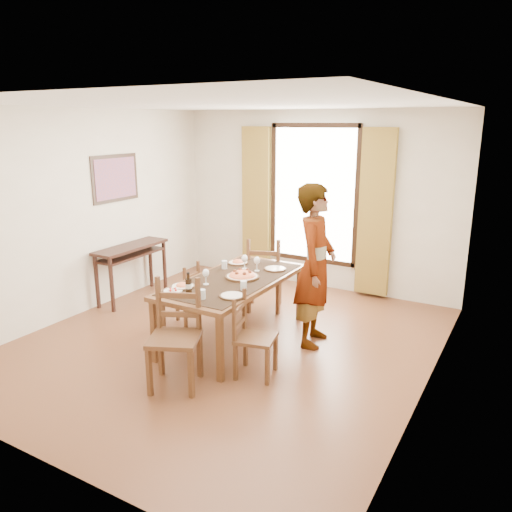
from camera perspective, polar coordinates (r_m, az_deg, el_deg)
The scene contains 22 objects.
ground at distance 5.99m, azimuth -3.28°, elevation -9.80°, with size 5.00×5.00×0.00m, color #57351B.
room_shell at distance 5.63m, azimuth -2.84°, elevation 5.08°, with size 4.60×5.10×2.74m.
console_table at distance 7.42m, azimuth -14.08°, elevation 0.30°, with size 0.38×1.20×0.80m.
dining_table at distance 5.83m, azimuth -2.58°, elevation -3.17°, with size 0.96×1.98×0.76m.
chair_west at distance 6.32m, azimuth -8.35°, elevation -4.75°, with size 0.41×0.41×0.85m.
chair_north at distance 6.81m, azimuth 0.96°, elevation -2.32°, with size 0.60×0.60×1.04m.
chair_south at distance 4.97m, azimuth -9.21°, elevation -9.23°, with size 0.62×0.62×1.06m.
chair_east at distance 5.11m, azimuth -0.35°, elevation -9.39°, with size 0.46×0.46×0.87m.
man at distance 5.70m, azimuth 6.81°, elevation -1.13°, with size 0.56×0.75×1.87m, color #979A9F.
plate_sw at distance 5.56m, azimuth -8.37°, elevation -3.28°, with size 0.27×0.27×0.05m, color silver, non-canonical shape.
plate_se at distance 5.21m, azimuth -2.74°, elevation -4.39°, with size 0.27×0.27×0.05m, color silver, non-canonical shape.
plate_nw at distance 6.41m, azimuth -2.07°, elevation -0.63°, with size 0.27×0.27×0.05m, color silver, non-canonical shape.
plate_ne at distance 6.15m, azimuth 2.17°, elevation -1.32°, with size 0.27×0.27×0.05m, color silver, non-canonical shape.
pasta_platter at distance 5.82m, azimuth -1.58°, elevation -2.03°, with size 0.40×0.40×0.10m, color red, non-canonical shape.
caprese_plate at distance 5.43m, azimuth -9.47°, elevation -3.85°, with size 0.20×0.20×0.04m, color silver, non-canonical shape.
wine_glass_a at distance 5.60m, azimuth -5.75°, elevation -2.37°, with size 0.08×0.08×0.18m, color white, non-canonical shape.
wine_glass_b at distance 6.07m, azimuth 0.10°, elevation -0.90°, with size 0.08×0.08×0.18m, color white, non-canonical shape.
wine_glass_c at distance 6.16m, azimuth -1.32°, elevation -0.66°, with size 0.08×0.08×0.18m, color white, non-canonical shape.
tumbler_a at distance 5.41m, azimuth -1.42°, elevation -3.37°, with size 0.07×0.07×0.10m, color silver.
tumbler_b at distance 6.20m, azimuth -3.63°, elevation -0.99°, with size 0.07×0.07×0.10m, color silver.
tumbler_c at distance 5.17m, azimuth -6.17°, elevation -4.36°, with size 0.07×0.07×0.10m, color silver.
wine_bottle at distance 5.28m, azimuth -7.72°, elevation -3.16°, with size 0.07×0.07×0.25m, color black, non-canonical shape.
Camera 1 is at (2.98, -4.54, 2.52)m, focal length 35.00 mm.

